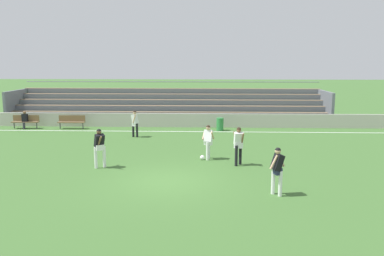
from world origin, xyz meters
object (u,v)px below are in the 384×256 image
at_px(trash_bin, 220,124).
at_px(soccer_ball, 202,158).
at_px(bleacher_stand, 169,104).
at_px(player_dark_pressing_high, 99,145).
at_px(bench_far_left, 72,121).
at_px(player_dark_wide_right, 277,167).
at_px(player_white_challenging, 239,143).
at_px(player_white_trailing_run, 135,121).
at_px(spectator_seated, 25,118).
at_px(bench_centre_sideline, 26,120).
at_px(player_white_overlapping, 208,139).

bearing_deg(trash_bin, soccer_ball, -97.87).
xyz_separation_m(bleacher_stand, player_dark_pressing_high, (-1.67, -13.53, -0.22)).
xyz_separation_m(player_dark_pressing_high, soccer_ball, (4.39, 1.50, -0.91)).
height_order(bench_far_left, soccer_ball, bench_far_left).
xyz_separation_m(bench_far_left, player_dark_wide_right, (11.54, -12.77, 0.45)).
distance_m(player_white_challenging, player_dark_pressing_high, 6.02).
bearing_deg(bleacher_stand, player_white_trailing_run, -101.69).
xyz_separation_m(trash_bin, player_white_trailing_run, (-5.19, -2.45, 0.53)).
bearing_deg(player_white_trailing_run, player_dark_pressing_high, -92.33).
relative_size(bleacher_stand, player_white_challenging, 14.02).
bearing_deg(spectator_seated, soccer_ball, -33.26).
distance_m(bench_centre_sideline, player_white_challenging, 16.36).
distance_m(player_white_challenging, soccer_ball, 2.04).
bearing_deg(soccer_ball, bleacher_stand, 102.76).
distance_m(bench_far_left, soccer_ball, 12.04).
distance_m(player_white_trailing_run, player_dark_pressing_high, 6.82).
height_order(bleacher_stand, bench_far_left, bleacher_stand).
height_order(bleacher_stand, player_white_trailing_run, bleacher_stand).
bearing_deg(soccer_ball, spectator_seated, 146.74).
relative_size(bench_centre_sideline, player_dark_wide_right, 1.07).
xyz_separation_m(bench_centre_sideline, player_white_overlapping, (12.37, -7.90, 0.41)).
distance_m(bleacher_stand, player_white_challenging, 13.61).
height_order(bench_centre_sideline, bench_far_left, same).
bearing_deg(bleacher_stand, player_white_challenging, -71.49).
height_order(player_white_challenging, player_white_overlapping, player_white_challenging).
bearing_deg(player_dark_wide_right, bench_centre_sideline, 139.04).
bearing_deg(bleacher_stand, bench_far_left, -147.36).
distance_m(trash_bin, player_white_challenging, 8.67).
height_order(player_white_challenging, player_dark_pressing_high, player_white_challenging).
bearing_deg(player_white_challenging, soccer_ball, 151.24).
distance_m(player_white_challenging, player_white_trailing_run, 8.42).
xyz_separation_m(trash_bin, player_white_overlapping, (-0.80, -7.61, 0.54)).
distance_m(bleacher_stand, bench_centre_sideline, 10.21).
xyz_separation_m(player_white_overlapping, player_white_trailing_run, (-4.38, 5.17, -0.01)).
height_order(bleacher_stand, player_dark_pressing_high, bleacher_stand).
relative_size(player_white_challenging, player_dark_wide_right, 1.02).
height_order(bench_centre_sideline, player_white_overlapping, player_white_overlapping).
height_order(bench_far_left, player_white_challenging, player_white_challenging).
relative_size(bench_centre_sideline, player_dark_pressing_high, 1.06).
bearing_deg(player_dark_pressing_high, spectator_seated, 129.25).
relative_size(player_white_overlapping, player_dark_pressing_high, 0.95).
relative_size(player_dark_pressing_high, player_dark_wide_right, 1.01).
height_order(bench_far_left, player_white_trailing_run, player_white_trailing_run).
bearing_deg(player_dark_pressing_high, player_white_overlapping, 19.44).
relative_size(trash_bin, soccer_ball, 3.80).
bearing_deg(player_white_trailing_run, player_white_overlapping, -49.69).
bearing_deg(player_dark_wide_right, bench_far_left, 132.12).
height_order(player_dark_pressing_high, player_dark_wide_right, player_dark_pressing_high).
height_order(player_dark_wide_right, soccer_ball, player_dark_wide_right).
xyz_separation_m(player_white_challenging, soccer_ball, (-1.60, 0.88, -0.91)).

